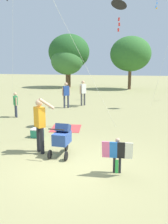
# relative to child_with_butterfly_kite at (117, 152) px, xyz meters

# --- Properties ---
(ground_plane) EXTENTS (120.00, 120.00, 0.00)m
(ground_plane) POSITION_rel_child_with_butterfly_kite_xyz_m (-1.30, 0.20, -0.59)
(ground_plane) COLOR #938E5B
(child_with_butterfly_kite) EXTENTS (0.79, 0.38, 0.95)m
(child_with_butterfly_kite) POSITION_rel_child_with_butterfly_kite_xyz_m (0.00, 0.00, 0.00)
(child_with_butterfly_kite) COLOR #232328
(child_with_butterfly_kite) RESTS_ON ground
(person_adult_flyer) EXTENTS (0.70, 0.48, 1.82)m
(person_adult_flyer) POSITION_rel_child_with_butterfly_kite_xyz_m (-2.60, 0.89, 0.46)
(person_adult_flyer) COLOR #232328
(person_adult_flyer) RESTS_ON ground
(stroller) EXTENTS (0.57, 1.09, 1.03)m
(stroller) POSITION_rel_child_with_butterfly_kite_xyz_m (-1.85, 0.86, 0.02)
(stroller) COLOR black
(stroller) RESTS_ON ground
(kite_adult_black) EXTENTS (2.07, 4.27, 5.47)m
(kite_adult_black) POSITION_rel_child_with_butterfly_kite_xyz_m (-0.75, 4.83, 4.63)
(kite_adult_black) COLOR black
(kite_adult_black) RESTS_ON ground
(person_red_shirt) EXTENTS (0.45, 0.39, 1.68)m
(person_red_shirt) POSITION_rel_child_with_butterfly_kite_xyz_m (-4.63, 8.96, 0.40)
(person_red_shirt) COLOR #33384C
(person_red_shirt) RESTS_ON ground
(person_sitting_far) EXTENTS (0.40, 0.47, 1.73)m
(person_sitting_far) POSITION_rel_child_with_butterfly_kite_xyz_m (-3.83, 10.18, 0.43)
(person_sitting_far) COLOR #4C4C51
(person_sitting_far) RESTS_ON ground
(person_kid_running) EXTENTS (0.33, 0.34, 1.35)m
(person_kid_running) POSITION_rel_child_with_butterfly_kite_xyz_m (-6.27, 5.49, 0.21)
(person_kid_running) COLOR #33384C
(person_kid_running) RESTS_ON ground
(picnic_blanket) EXTENTS (1.55, 1.62, 0.02)m
(picnic_blanket) POSITION_rel_child_with_butterfly_kite_xyz_m (-2.85, 3.95, -0.58)
(picnic_blanket) COLOR #CC3D3D
(picnic_blanket) RESTS_ON ground
(cooler_box) EXTENTS (0.45, 0.33, 0.35)m
(cooler_box) POSITION_rel_child_with_butterfly_kite_xyz_m (-3.47, 2.38, -0.41)
(cooler_box) COLOR #288466
(cooler_box) RESTS_ON ground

